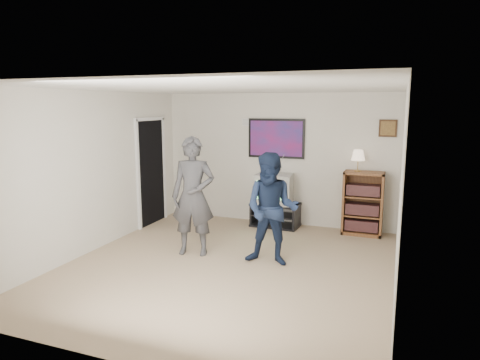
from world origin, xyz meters
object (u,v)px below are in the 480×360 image
Objects in this scene: person_short at (272,209)px; media_stand at (275,215)px; crt_television at (274,189)px; bookshelf at (363,203)px; person_tall at (193,196)px.

media_stand is at bearing 101.11° from person_short.
crt_television is 1.62m from bookshelf.
person_tall reaches higher than bookshelf.
person_tall is at bearing -115.42° from crt_television.
media_stand is 1.39× the size of crt_television.
person_short is at bearing -12.92° from person_tall.
media_stand is 2.05m from person_short.
person_tall reaches higher than person_short.
crt_television is at bearing 101.92° from person_short.
person_tall is 1.12× the size of person_short.
media_stand is 1.62m from bookshelf.
person_tall reaches higher than media_stand.
person_tall is (-2.35, -1.96, 0.35)m from bookshelf.
bookshelf is at bearing 4.41° from media_stand.
bookshelf is 3.08m from person_tall.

